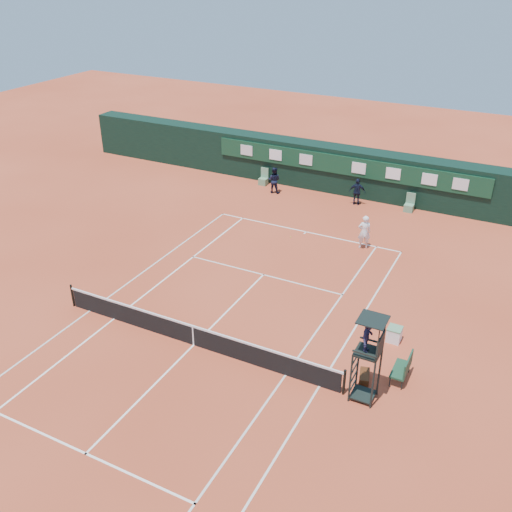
{
  "coord_description": "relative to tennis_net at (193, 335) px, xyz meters",
  "views": [
    {
      "loc": [
        10.78,
        -15.54,
        14.2
      ],
      "look_at": [
        -0.21,
        6.0,
        1.2
      ],
      "focal_mm": 40.0,
      "sensor_mm": 36.0,
      "label": 1
    }
  ],
  "objects": [
    {
      "name": "ground",
      "position": [
        0.0,
        0.0,
        -0.51
      ],
      "size": [
        90.0,
        90.0,
        0.0
      ],
      "primitive_type": "plane",
      "color": "#C64E2E",
      "rests_on": "ground"
    },
    {
      "name": "court_lines",
      "position": [
        0.0,
        0.0,
        -0.5
      ],
      "size": [
        11.05,
        23.85,
        0.01
      ],
      "color": "white",
      "rests_on": "ground"
    },
    {
      "name": "tennis_net",
      "position": [
        0.0,
        0.0,
        0.0
      ],
      "size": [
        12.9,
        0.1,
        1.1
      ],
      "color": "black",
      "rests_on": "ground"
    },
    {
      "name": "back_wall",
      "position": [
        0.0,
        18.74,
        1.0
      ],
      "size": [
        40.0,
        1.65,
        3.0
      ],
      "color": "black",
      "rests_on": "ground"
    },
    {
      "name": "linesman_chair_left",
      "position": [
        -5.5,
        17.48,
        -0.19
      ],
      "size": [
        0.55,
        0.5,
        1.15
      ],
      "color": "#5C8D64",
      "rests_on": "ground"
    },
    {
      "name": "linesman_chair_right",
      "position": [
        4.5,
        17.48,
        -0.19
      ],
      "size": [
        0.55,
        0.5,
        1.15
      ],
      "color": "#5E8F68",
      "rests_on": "ground"
    },
    {
      "name": "umpire_chair",
      "position": [
        7.07,
        0.14,
        1.95
      ],
      "size": [
        0.96,
        0.95,
        3.42
      ],
      "color": "black",
      "rests_on": "ground"
    },
    {
      "name": "player_bench",
      "position": [
        8.11,
        1.73,
        0.09
      ],
      "size": [
        0.55,
        1.2,
        1.1
      ],
      "color": "#194029",
      "rests_on": "ground"
    },
    {
      "name": "tennis_bag",
      "position": [
        6.84,
        1.08,
        -0.36
      ],
      "size": [
        0.55,
        0.88,
        0.31
      ],
      "primitive_type": "cube",
      "rotation": [
        0.0,
        0.0,
        0.25
      ],
      "color": "black",
      "rests_on": "ground"
    },
    {
      "name": "cooler",
      "position": [
        7.18,
        3.99,
        -0.18
      ],
      "size": [
        0.57,
        0.57,
        0.65
      ],
      "color": "white",
      "rests_on": "ground"
    },
    {
      "name": "tennis_ball",
      "position": [
        -0.49,
        10.82,
        -0.48
      ],
      "size": [
        0.06,
        0.06,
        0.06
      ],
      "primitive_type": "sphere",
      "color": "#B2D231",
      "rests_on": "ground"
    },
    {
      "name": "player",
      "position": [
        3.49,
        11.46,
        0.44
      ],
      "size": [
        0.82,
        0.72,
        1.89
      ],
      "primitive_type": "imported",
      "rotation": [
        0.0,
        0.0,
        3.63
      ],
      "color": "white",
      "rests_on": "ground"
    },
    {
      "name": "ball_kid_left",
      "position": [
        -4.23,
        16.48,
        0.36
      ],
      "size": [
        0.93,
        0.78,
        1.75
      ],
      "primitive_type": "imported",
      "rotation": [
        0.0,
        0.0,
        3.28
      ],
      "color": "black",
      "rests_on": "ground"
    },
    {
      "name": "ball_kid_right",
      "position": [
        1.29,
        17.02,
        0.36
      ],
      "size": [
        1.08,
        0.61,
        1.73
      ],
      "primitive_type": "imported",
      "rotation": [
        0.0,
        0.0,
        3.34
      ],
      "color": "black",
      "rests_on": "ground"
    }
  ]
}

